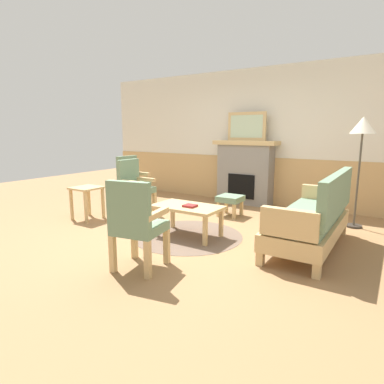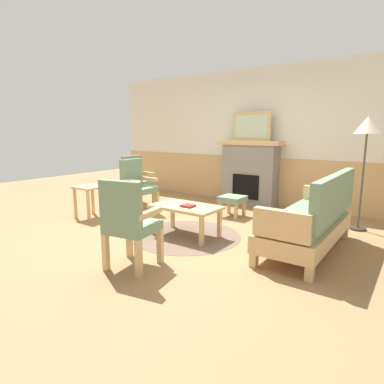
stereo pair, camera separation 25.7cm
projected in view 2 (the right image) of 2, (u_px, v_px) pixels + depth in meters
name	position (u px, v px, depth m)	size (l,w,h in m)	color
ground_plane	(178.00, 232.00, 4.76)	(14.00, 14.00, 0.00)	#997047
wall_back	(256.00, 139.00, 6.59)	(7.20, 0.14, 2.70)	silver
fireplace	(250.00, 172.00, 6.51)	(1.30, 0.44, 1.28)	gray
framed_picture	(251.00, 126.00, 6.34)	(0.80, 0.04, 0.56)	tan
couch	(311.00, 220.00, 3.94)	(0.70, 1.80, 0.98)	tan
coffee_table	(186.00, 209.00, 4.53)	(0.96, 0.56, 0.44)	tan
round_rug	(186.00, 235.00, 4.60)	(1.56, 1.56, 0.01)	brown
book_on_table	(188.00, 206.00, 4.44)	(0.17, 0.16, 0.03)	maroon
footstool	(232.00, 200.00, 5.60)	(0.40, 0.40, 0.36)	tan
armchair_near_fireplace	(137.00, 184.00, 5.71)	(0.48, 0.48, 0.98)	tan
armchair_by_window_left	(136.00, 178.00, 6.52)	(0.52, 0.52, 0.98)	tan
armchair_front_left	(129.00, 221.00, 3.40)	(0.56, 0.56, 0.98)	tan
side_table	(90.00, 193.00, 5.50)	(0.44, 0.44, 0.55)	tan
floor_lamp_by_couch	(367.00, 132.00, 4.63)	(0.36, 0.36, 1.68)	#332D28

